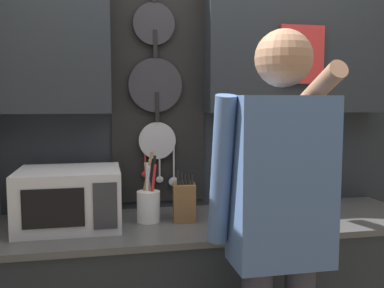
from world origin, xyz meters
TOP-DOWN VIEW (x-y plane):
  - back_wall_unit at (0.03, 0.29)m, footprint 2.76×0.23m
  - microwave at (-0.72, 0.03)m, footprint 0.48×0.41m
  - knife_block at (-0.15, 0.03)m, footprint 0.13×0.16m
  - utensil_crock at (-0.33, 0.03)m, footprint 0.12×0.12m
  - person at (0.12, -0.54)m, footprint 0.54×0.65m

SIDE VIEW (x-z plane):
  - utensil_crock at x=-0.33m, z-range 0.82..1.17m
  - knife_block at x=-0.15m, z-range 0.87..1.13m
  - microwave at x=-0.72m, z-range 0.90..1.18m
  - person at x=0.12m, z-range 0.18..1.95m
  - back_wall_unit at x=0.03m, z-range 0.28..2.71m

